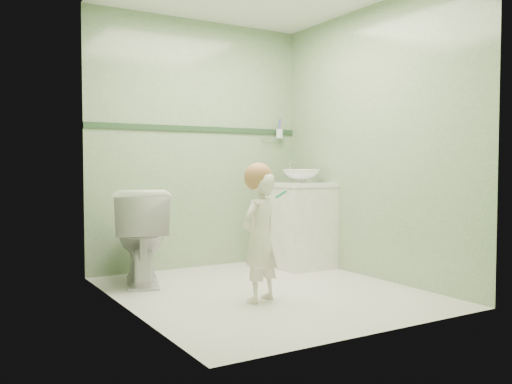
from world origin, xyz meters
TOP-DOWN VIEW (x-y plane):
  - ground at (0.00, 0.00)m, footprint 2.50×2.50m
  - room_shell at (0.00, 0.00)m, footprint 2.50×2.54m
  - trim_stripe at (0.00, 1.24)m, footprint 2.20×0.02m
  - vanity at (0.84, 0.70)m, footprint 0.52×0.50m
  - counter at (0.84, 0.70)m, footprint 0.54×0.52m
  - basin at (0.84, 0.70)m, footprint 0.37×0.37m
  - faucet at (0.84, 0.89)m, footprint 0.03×0.13m
  - cup_holder at (0.89, 1.18)m, footprint 0.26×0.07m
  - toilet at (-0.74, 0.80)m, footprint 0.66×0.88m
  - toddler at (-0.20, -0.24)m, footprint 0.40×0.34m
  - hair_cap at (-0.20, -0.22)m, footprint 0.21×0.21m
  - teal_toothbrush at (-0.09, -0.33)m, footprint 0.10×0.14m

SIDE VIEW (x-z plane):
  - ground at x=0.00m, z-range 0.00..0.00m
  - vanity at x=0.84m, z-range 0.00..0.80m
  - toilet at x=-0.74m, z-range 0.00..0.80m
  - toddler at x=-0.20m, z-range 0.00..0.94m
  - teal_toothbrush at x=-0.09m, z-range 0.75..0.83m
  - counter at x=0.84m, z-range 0.79..0.83m
  - basin at x=0.84m, z-range 0.83..0.96m
  - hair_cap at x=-0.20m, z-range 0.80..1.01m
  - faucet at x=0.84m, z-range 0.88..1.06m
  - room_shell at x=0.00m, z-range 0.00..2.40m
  - cup_holder at x=0.89m, z-range 1.22..1.44m
  - trim_stripe at x=0.00m, z-range 1.33..1.38m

